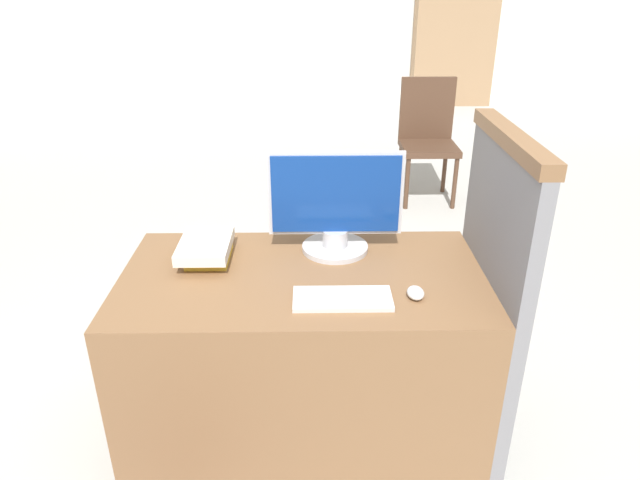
# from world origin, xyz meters

# --- Properties ---
(desk) EXTENTS (1.32, 0.73, 0.75)m
(desk) POSITION_xyz_m (0.00, 0.36, 0.37)
(desk) COLOR brown
(desk) RESTS_ON ground_plane
(carrel_divider) EXTENTS (0.07, 0.68, 1.28)m
(carrel_divider) POSITION_xyz_m (0.69, 0.34, 0.65)
(carrel_divider) COLOR slate
(carrel_divider) RESTS_ON ground_plane
(monitor) EXTENTS (0.51, 0.26, 0.40)m
(monitor) POSITION_xyz_m (0.13, 0.56, 0.93)
(monitor) COLOR #B7B7BC
(monitor) RESTS_ON desk
(keyboard) EXTENTS (0.33, 0.15, 0.02)m
(keyboard) POSITION_xyz_m (0.14, 0.18, 0.75)
(keyboard) COLOR silver
(keyboard) RESTS_ON desk
(mouse) EXTENTS (0.06, 0.08, 0.03)m
(mouse) POSITION_xyz_m (0.38, 0.20, 0.76)
(mouse) COLOR silver
(mouse) RESTS_ON desk
(book_stack) EXTENTS (0.19, 0.27, 0.08)m
(book_stack) POSITION_xyz_m (-0.36, 0.49, 0.79)
(book_stack) COLOR gold
(book_stack) RESTS_ON desk
(far_chair) EXTENTS (0.44, 0.44, 0.97)m
(far_chair) POSITION_xyz_m (0.98, 3.08, 0.54)
(far_chair) COLOR #4C3323
(far_chair) RESTS_ON ground_plane
(bookshelf_far) EXTENTS (1.09, 0.32, 2.05)m
(bookshelf_far) POSITION_xyz_m (2.00, 6.74, 1.02)
(bookshelf_far) COLOR #9E7A56
(bookshelf_far) RESTS_ON ground_plane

